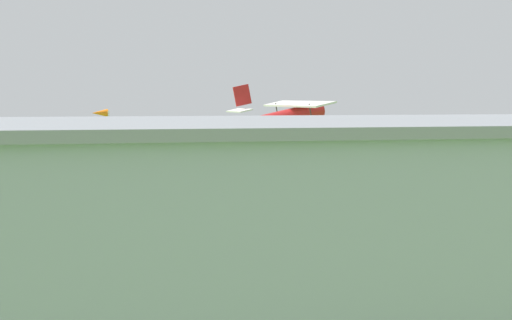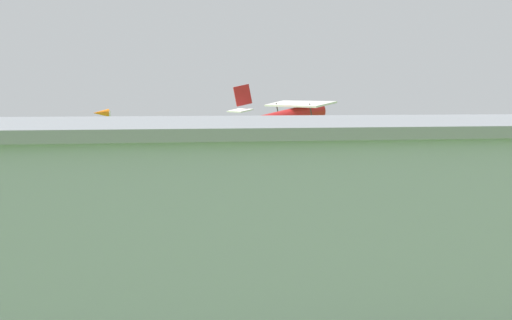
{
  "view_description": "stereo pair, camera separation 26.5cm",
  "coord_description": "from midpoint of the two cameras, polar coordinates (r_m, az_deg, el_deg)",
  "views": [
    {
      "loc": [
        8.07,
        60.04,
        8.05
      ],
      "look_at": [
        -2.87,
        12.86,
        4.23
      ],
      "focal_mm": 57.58,
      "sensor_mm": 36.0,
      "label": 1
    },
    {
      "loc": [
        7.81,
        60.1,
        8.05
      ],
      "look_at": [
        -2.87,
        12.86,
        4.23
      ],
      "focal_mm": 57.58,
      "sensor_mm": 36.0,
      "label": 2
    }
  ],
  "objects": [
    {
      "name": "hangar",
      "position": [
        28.69,
        -0.49,
        -4.41
      ],
      "size": [
        33.02,
        13.62,
        7.19
      ],
      "color": "#99A3AD",
      "rests_on": "ground_plane"
    },
    {
      "name": "person_near_hangar_door",
      "position": [
        46.12,
        16.23,
        -4.71
      ],
      "size": [
        0.49,
        0.49,
        1.63
      ],
      "color": "navy",
      "rests_on": "ground_plane"
    },
    {
      "name": "person_crossing_taxiway",
      "position": [
        48.84,
        16.44,
        -4.25
      ],
      "size": [
        0.43,
        0.43,
        1.57
      ],
      "color": "#33723F",
      "rests_on": "ground_plane"
    },
    {
      "name": "person_at_fence_line",
      "position": [
        47.6,
        -4.56,
        -4.2
      ],
      "size": [
        0.54,
        0.54,
        1.72
      ],
      "color": "orange",
      "rests_on": "ground_plane"
    },
    {
      "name": "biplane",
      "position": [
        55.58,
        1.8,
        2.96
      ],
      "size": [
        7.47,
        8.51,
        4.04
      ],
      "color": "#B21E1E"
    },
    {
      "name": "ground_plane",
      "position": [
        61.12,
        -5.49,
        -3.08
      ],
      "size": [
        400.0,
        400.0,
        0.0
      ],
      "primitive_type": "plane",
      "color": "#568438"
    },
    {
      "name": "windsock",
      "position": [
        64.24,
        -10.83,
        2.72
      ],
      "size": [
        1.48,
        1.08,
        7.01
      ],
      "color": "silver",
      "rests_on": "ground_plane"
    },
    {
      "name": "person_watching_takeoff",
      "position": [
        49.15,
        3.51,
        -3.96
      ],
      "size": [
        0.45,
        0.45,
        1.65
      ],
      "color": "#B23333",
      "rests_on": "ground_plane"
    }
  ]
}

